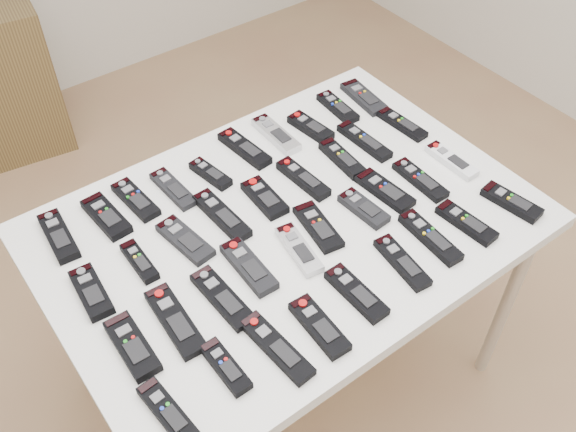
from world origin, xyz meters
TOP-DOWN VIEW (x-y plane):
  - ground at (0.00, 0.00)m, footprint 4.00×4.00m
  - table at (-0.03, -0.08)m, footprint 1.25×0.88m
  - remote_0 at (-0.53, 0.21)m, footprint 0.07×0.18m
  - remote_1 at (-0.40, 0.21)m, footprint 0.07×0.17m
  - remote_2 at (-0.31, 0.22)m, footprint 0.07×0.17m
  - remote_3 at (-0.21, 0.20)m, footprint 0.06×0.17m
  - remote_4 at (-0.10, 0.18)m, footprint 0.06×0.14m
  - remote_5 at (0.04, 0.22)m, footprint 0.07×0.19m
  - remote_6 at (0.15, 0.22)m, footprint 0.05×0.19m
  - remote_7 at (0.25, 0.18)m, footprint 0.07×0.16m
  - remote_8 at (0.38, 0.21)m, footprint 0.06×0.17m
  - remote_9 at (0.49, 0.20)m, footprint 0.08×0.19m
  - remote_10 at (-0.54, 0.00)m, footprint 0.07×0.16m
  - remote_11 at (-0.41, 0.02)m, footprint 0.04×0.14m
  - remote_12 at (-0.28, 0.01)m, footprint 0.08×0.18m
  - remote_13 at (-0.16, 0.03)m, footprint 0.06×0.20m
  - remote_14 at (-0.03, 0.02)m, footprint 0.07×0.15m
  - remote_15 at (0.10, 0.01)m, footprint 0.06×0.18m
  - remote_16 at (0.24, 0.01)m, footprint 0.06×0.17m
  - remote_17 at (0.34, 0.04)m, footprint 0.05×0.20m
  - remote_18 at (0.49, 0.03)m, footprint 0.06×0.17m
  - remote_19 at (-0.53, -0.19)m, footprint 0.07×0.17m
  - remote_20 at (-0.42, -0.19)m, footprint 0.07×0.21m
  - remote_21 at (-0.30, -0.20)m, footprint 0.06×0.20m
  - remote_22 at (-0.20, -0.16)m, footprint 0.06×0.18m
  - remote_23 at (-0.07, -0.18)m, footprint 0.08×0.18m
  - remote_24 at (0.02, -0.15)m, footprint 0.09×0.18m
  - remote_25 at (0.16, -0.17)m, footprint 0.06×0.15m
  - remote_26 at (0.25, -0.15)m, footprint 0.07×0.18m
  - remote_27 at (0.36, -0.18)m, footprint 0.05×0.18m
  - remote_28 at (0.48, -0.18)m, footprint 0.05×0.17m
  - remote_29 at (-0.54, -0.37)m, footprint 0.06×0.17m
  - remote_30 at (-0.39, -0.35)m, footprint 0.05×0.15m
  - remote_31 at (-0.28, -0.38)m, footprint 0.07×0.21m
  - remote_32 at (-0.17, -0.39)m, footprint 0.06×0.17m
  - remote_33 at (-0.04, -0.37)m, footprint 0.06×0.18m
  - remote_34 at (0.11, -0.37)m, footprint 0.07×0.18m
  - remote_35 at (0.22, -0.35)m, footprint 0.06×0.20m
  - remote_36 at (0.34, -0.37)m, footprint 0.06×0.17m
  - remote_37 at (0.49, -0.39)m, footprint 0.08×0.17m

SIDE VIEW (x-z plane):
  - ground at x=0.00m, z-range 0.00..0.00m
  - table at x=-0.03m, z-range 0.33..1.11m
  - remote_3 at x=-0.21m, z-range 0.78..0.80m
  - remote_18 at x=0.49m, z-range 0.78..0.80m
  - remote_24 at x=0.02m, z-range 0.78..0.80m
  - remote_9 at x=0.49m, z-range 0.78..0.80m
  - remote_2 at x=-0.31m, z-range 0.78..0.80m
  - remote_8 at x=0.38m, z-range 0.78..0.80m
  - remote_12 at x=-0.28m, z-range 0.78..0.80m
  - remote_27 at x=0.36m, z-range 0.78..0.80m
  - remote_21 at x=-0.30m, z-range 0.78..0.80m
  - remote_23 at x=-0.07m, z-range 0.78..0.80m
  - remote_26 at x=0.25m, z-range 0.78..0.80m
  - remote_31 at x=-0.28m, z-range 0.78..0.80m
  - remote_28 at x=0.48m, z-range 0.78..0.80m
  - remote_17 at x=0.34m, z-range 0.78..0.80m
  - remote_4 at x=-0.10m, z-range 0.78..0.80m
  - remote_34 at x=0.11m, z-range 0.78..0.80m
  - remote_11 at x=-0.41m, z-range 0.78..0.80m
  - remote_20 at x=-0.42m, z-range 0.78..0.80m
  - remote_29 at x=-0.54m, z-range 0.78..0.80m
  - remote_36 at x=0.34m, z-range 0.78..0.80m
  - remote_14 at x=-0.03m, z-range 0.78..0.80m
  - remote_30 at x=-0.39m, z-range 0.78..0.80m
  - remote_25 at x=0.16m, z-range 0.78..0.80m
  - remote_5 at x=0.04m, z-range 0.78..0.80m
  - remote_1 at x=-0.40m, z-range 0.78..0.80m
  - remote_7 at x=0.25m, z-range 0.78..0.80m
  - remote_6 at x=0.15m, z-range 0.78..0.80m
  - remote_37 at x=0.49m, z-range 0.78..0.80m
  - remote_0 at x=-0.53m, z-range 0.78..0.80m
  - remote_35 at x=0.22m, z-range 0.78..0.80m
  - remote_33 at x=-0.04m, z-range 0.78..0.80m
  - remote_10 at x=-0.54m, z-range 0.78..0.80m
  - remote_16 at x=0.24m, z-range 0.78..0.80m
  - remote_32 at x=-0.17m, z-range 0.78..0.80m
  - remote_22 at x=-0.20m, z-range 0.78..0.80m
  - remote_13 at x=-0.16m, z-range 0.78..0.80m
  - remote_15 at x=0.10m, z-range 0.78..0.80m
  - remote_19 at x=-0.53m, z-range 0.78..0.80m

